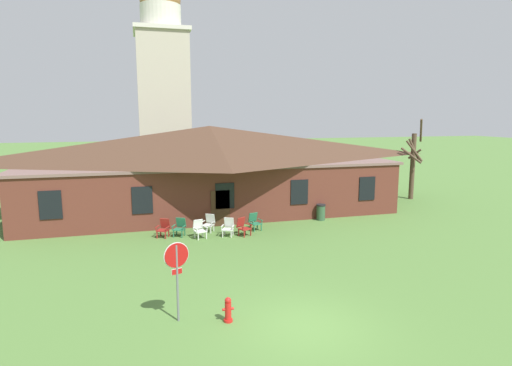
{
  "coord_description": "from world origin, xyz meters",
  "views": [
    {
      "loc": [
        -4.6,
        -10.89,
        6.3
      ],
      "look_at": [
        0.61,
        7.76,
        3.18
      ],
      "focal_mm": 29.27,
      "sensor_mm": 36.0,
      "label": 1
    }
  ],
  "objects_px": {
    "lawn_chair_right_end": "(228,227)",
    "lawn_chair_under_eave": "(255,221)",
    "trash_bin": "(321,212)",
    "lawn_chair_by_porch": "(164,228)",
    "lawn_chair_middle": "(209,223)",
    "lawn_chair_near_door": "(180,227)",
    "stop_sign": "(177,266)",
    "lawn_chair_left_end": "(199,229)",
    "fire_hydrant": "(228,310)",
    "lawn_chair_far_side": "(243,226)"
  },
  "relations": [
    {
      "from": "stop_sign",
      "to": "lawn_chair_middle",
      "type": "xyz_separation_m",
      "value": [
        2.57,
        9.84,
        -1.29
      ]
    },
    {
      "from": "lawn_chair_far_side",
      "to": "trash_bin",
      "type": "relative_size",
      "value": 0.98
    },
    {
      "from": "lawn_chair_right_end",
      "to": "lawn_chair_under_eave",
      "type": "relative_size",
      "value": 1.0
    },
    {
      "from": "trash_bin",
      "to": "lawn_chair_far_side",
      "type": "bearing_deg",
      "value": -160.11
    },
    {
      "from": "stop_sign",
      "to": "lawn_chair_right_end",
      "type": "distance_m",
      "value": 9.45
    },
    {
      "from": "lawn_chair_left_end",
      "to": "lawn_chair_right_end",
      "type": "relative_size",
      "value": 1.0
    },
    {
      "from": "lawn_chair_right_end",
      "to": "trash_bin",
      "type": "height_order",
      "value": "trash_bin"
    },
    {
      "from": "lawn_chair_right_end",
      "to": "lawn_chair_middle",
      "type": "bearing_deg",
      "value": 127.06
    },
    {
      "from": "lawn_chair_far_side",
      "to": "lawn_chair_under_eave",
      "type": "bearing_deg",
      "value": 44.96
    },
    {
      "from": "lawn_chair_middle",
      "to": "fire_hydrant",
      "type": "xyz_separation_m",
      "value": [
        -1.09,
        -10.3,
        -0.12
      ]
    },
    {
      "from": "lawn_chair_near_door",
      "to": "lawn_chair_right_end",
      "type": "height_order",
      "value": "same"
    },
    {
      "from": "lawn_chair_by_porch",
      "to": "lawn_chair_near_door",
      "type": "xyz_separation_m",
      "value": [
        0.84,
        -0.04,
        0.0
      ]
    },
    {
      "from": "lawn_chair_by_porch",
      "to": "lawn_chair_left_end",
      "type": "relative_size",
      "value": 1.0
    },
    {
      "from": "lawn_chair_by_porch",
      "to": "lawn_chair_right_end",
      "type": "bearing_deg",
      "value": -12.22
    },
    {
      "from": "lawn_chair_under_eave",
      "to": "lawn_chair_by_porch",
      "type": "bearing_deg",
      "value": -179.78
    },
    {
      "from": "trash_bin",
      "to": "fire_hydrant",
      "type": "bearing_deg",
      "value": -126.32
    },
    {
      "from": "trash_bin",
      "to": "lawn_chair_by_porch",
      "type": "bearing_deg",
      "value": -173.45
    },
    {
      "from": "lawn_chair_left_end",
      "to": "lawn_chair_right_end",
      "type": "xyz_separation_m",
      "value": [
        1.54,
        -0.02,
        0.0
      ]
    },
    {
      "from": "lawn_chair_right_end",
      "to": "lawn_chair_under_eave",
      "type": "distance_m",
      "value": 1.81
    },
    {
      "from": "fire_hydrant",
      "to": "lawn_chair_by_porch",
      "type": "bearing_deg",
      "value": 97.92
    },
    {
      "from": "trash_bin",
      "to": "lawn_chair_left_end",
      "type": "bearing_deg",
      "value": -166.95
    },
    {
      "from": "lawn_chair_by_porch",
      "to": "lawn_chair_right_end",
      "type": "relative_size",
      "value": 1.0
    },
    {
      "from": "stop_sign",
      "to": "trash_bin",
      "type": "height_order",
      "value": "stop_sign"
    },
    {
      "from": "lawn_chair_near_door",
      "to": "lawn_chair_middle",
      "type": "xyz_separation_m",
      "value": [
        1.63,
        0.44,
        0.0
      ]
    },
    {
      "from": "lawn_chair_by_porch",
      "to": "lawn_chair_middle",
      "type": "distance_m",
      "value": 2.5
    },
    {
      "from": "trash_bin",
      "to": "lawn_chair_middle",
      "type": "bearing_deg",
      "value": -174.42
    },
    {
      "from": "lawn_chair_far_side",
      "to": "lawn_chair_by_porch",
      "type": "bearing_deg",
      "value": 168.17
    },
    {
      "from": "lawn_chair_left_end",
      "to": "fire_hydrant",
      "type": "bearing_deg",
      "value": -92.49
    },
    {
      "from": "lawn_chair_left_end",
      "to": "lawn_chair_under_eave",
      "type": "relative_size",
      "value": 1.0
    },
    {
      "from": "lawn_chair_middle",
      "to": "lawn_chair_right_end",
      "type": "height_order",
      "value": "same"
    },
    {
      "from": "lawn_chair_far_side",
      "to": "lawn_chair_under_eave",
      "type": "relative_size",
      "value": 1.0
    },
    {
      "from": "stop_sign",
      "to": "lawn_chair_by_porch",
      "type": "bearing_deg",
      "value": 89.38
    },
    {
      "from": "lawn_chair_far_side",
      "to": "fire_hydrant",
      "type": "relative_size",
      "value": 1.21
    },
    {
      "from": "lawn_chair_by_porch",
      "to": "trash_bin",
      "type": "xyz_separation_m",
      "value": [
        9.46,
        1.09,
        -0.0
      ]
    },
    {
      "from": "lawn_chair_middle",
      "to": "lawn_chair_right_end",
      "type": "distance_m",
      "value": 1.4
    },
    {
      "from": "lawn_chair_by_porch",
      "to": "lawn_chair_far_side",
      "type": "xyz_separation_m",
      "value": [
        4.09,
        -0.86,
        0.0
      ]
    },
    {
      "from": "lawn_chair_far_side",
      "to": "fire_hydrant",
      "type": "xyz_separation_m",
      "value": [
        -2.71,
        -9.05,
        -0.12
      ]
    },
    {
      "from": "stop_sign",
      "to": "fire_hydrant",
      "type": "xyz_separation_m",
      "value": [
        1.48,
        -0.46,
        -1.41
      ]
    },
    {
      "from": "lawn_chair_near_door",
      "to": "stop_sign",
      "type": "bearing_deg",
      "value": -95.71
    },
    {
      "from": "stop_sign",
      "to": "lawn_chair_right_end",
      "type": "bearing_deg",
      "value": 68.59
    },
    {
      "from": "lawn_chair_near_door",
      "to": "fire_hydrant",
      "type": "xyz_separation_m",
      "value": [
        0.54,
        -9.86,
        -0.12
      ]
    },
    {
      "from": "lawn_chair_near_door",
      "to": "lawn_chair_far_side",
      "type": "bearing_deg",
      "value": -14.07
    },
    {
      "from": "lawn_chair_under_eave",
      "to": "trash_bin",
      "type": "xyz_separation_m",
      "value": [
        4.49,
        1.07,
        -0.0
      ]
    },
    {
      "from": "lawn_chair_by_porch",
      "to": "lawn_chair_far_side",
      "type": "height_order",
      "value": "same"
    },
    {
      "from": "lawn_chair_by_porch",
      "to": "lawn_chair_right_end",
      "type": "distance_m",
      "value": 3.39
    },
    {
      "from": "lawn_chair_right_end",
      "to": "lawn_chair_far_side",
      "type": "distance_m",
      "value": 0.78
    },
    {
      "from": "lawn_chair_middle",
      "to": "stop_sign",
      "type": "bearing_deg",
      "value": -104.64
    },
    {
      "from": "lawn_chair_under_eave",
      "to": "lawn_chair_middle",
      "type": "bearing_deg",
      "value": 171.26
    },
    {
      "from": "stop_sign",
      "to": "lawn_chair_under_eave",
      "type": "xyz_separation_m",
      "value": [
        5.07,
        9.46,
        -1.29
      ]
    },
    {
      "from": "stop_sign",
      "to": "trash_bin",
      "type": "distance_m",
      "value": 14.27
    }
  ]
}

